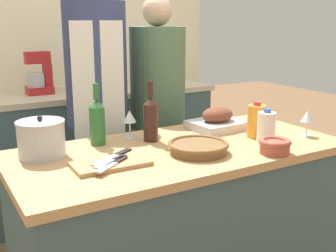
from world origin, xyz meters
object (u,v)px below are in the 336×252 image
wine_glass_left (307,117)px  stand_mixer (39,77)px  roasting_pan (217,121)px  wine_bottle_dark (151,118)px  wicker_basket (198,147)px  person_cook_guest (158,110)px  milk_jug (266,127)px  knife_bread (112,161)px  knife_chef (114,156)px  stock_pot (41,139)px  juice_jug (256,121)px  person_cook_aproned (97,102)px  wine_glass_right (130,118)px  knife_paring (113,164)px  cutting_board (111,164)px  wine_bottle_green (97,121)px  mixing_bowl (275,146)px  condiment_bottle_short (68,80)px

wine_glass_left → stand_mixer: stand_mixer is taller
roasting_pan → wine_glass_left: wine_glass_left is taller
wine_bottle_dark → wicker_basket: bearing=-71.5°
wine_glass_left → roasting_pan: bearing=131.7°
person_cook_guest → milk_jug: bearing=-85.8°
roasting_pan → knife_bread: bearing=-159.9°
milk_jug → knife_chef: 0.77m
stand_mixer → person_cook_guest: bearing=-50.2°
wicker_basket → wine_bottle_dark: (-0.09, 0.28, 0.09)m
stock_pot → juice_jug: stock_pot is taller
stock_pot → person_cook_aproned: bearing=48.1°
wine_glass_right → knife_paring: bearing=-124.0°
stand_mixer → knife_paring: bearing=-93.3°
person_cook_aproned → cutting_board: bearing=-90.0°
cutting_board → juice_jug: juice_jug is taller
wine_bottle_dark → knife_bread: wine_bottle_dark is taller
knife_paring → person_cook_aproned: size_ratio=0.11×
roasting_pan → knife_bread: roasting_pan is taller
roasting_pan → person_cook_guest: person_cook_guest is taller
knife_paring → person_cook_guest: person_cook_guest is taller
wicker_basket → milk_jug: bearing=-5.2°
cutting_board → stock_pot: size_ratio=1.52×
cutting_board → knife_chef: 0.06m
wine_glass_left → wine_bottle_dark: bearing=156.1°
wicker_basket → wine_bottle_green: bearing=134.1°
knife_bread → knife_chef: bearing=60.8°
stock_pot → mixing_bowl: (0.92, -0.49, -0.04)m
wicker_basket → knife_paring: (-0.42, 0.00, -0.01)m
knife_paring → person_cook_aproned: bearing=72.9°
wine_bottle_dark → condiment_bottle_short: 1.32m
roasting_pan → wine_bottle_green: bearing=175.7°
person_cook_guest → wine_glass_right: bearing=-136.4°
knife_chef → person_cook_aproned: 0.77m
cutting_board → milk_jug: milk_jug is taller
roasting_pan → milk_jug: bearing=-82.6°
mixing_bowl → wine_bottle_green: 0.84m
wine_bottle_dark → stand_mixer: 1.28m
person_cook_aproned → person_cook_guest: bearing=19.8°
knife_bread → person_cook_aproned: bearing=72.9°
knife_chef → knife_bread: 0.06m
roasting_pan → person_cook_guest: size_ratio=0.19×
wine_bottle_green → wine_bottle_dark: wine_bottle_dark is taller
cutting_board → wine_bottle_dark: (0.32, 0.25, 0.11)m
mixing_bowl → juice_jug: 0.28m
roasting_pan → knife_chef: (-0.71, -0.22, -0.03)m
juice_jug → wine_glass_left: bearing=-26.3°
wine_glass_left → knife_paring: 1.07m
knife_chef → knife_bread: (-0.03, -0.05, -0.00)m
wine_glass_left → stock_pot: bearing=164.5°
wine_glass_left → person_cook_aproned: size_ratio=0.08×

